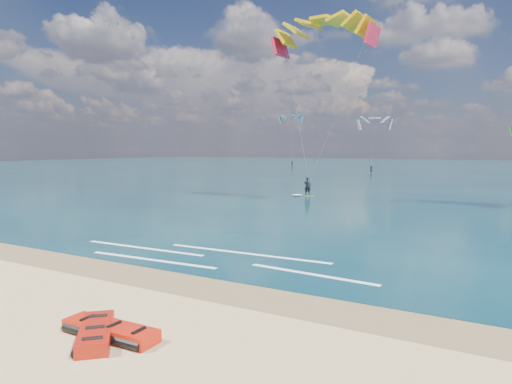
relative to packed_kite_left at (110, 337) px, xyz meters
The scene contains 8 objects.
ground 41.83m from the packed_kite_left, 94.03° to the left, with size 320.00×320.00×0.00m, color tan.
wet_sand_strip 5.57m from the packed_kite_left, 121.83° to the left, with size 320.00×2.40×0.01m, color brown.
sea 105.77m from the packed_kite_left, 91.59° to the left, with size 320.00×200.00×0.04m, color #092634.
packed_kite_left is the anchor object (origin of this frame).
packed_kite_mid 0.36m from the packed_kite_left, 122.27° to the right, with size 2.55×1.15×0.42m, color #AE1A0C, non-canonical shape.
kitesurfer_main 33.69m from the packed_kite_left, 102.65° to the left, with size 12.03×8.75×17.38m.
shoreline_foam 8.83m from the packed_kite_left, 109.02° to the left, with size 15.37×3.67×0.01m.
distant_kites 93.37m from the packed_kite_left, 101.23° to the left, with size 59.50×26.60×13.53m.
Camera 1 is at (11.96, -9.95, 4.94)m, focal length 32.00 mm.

